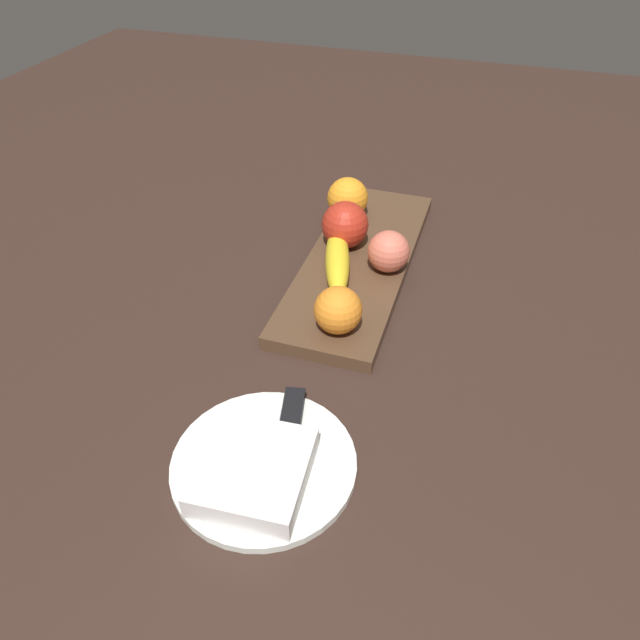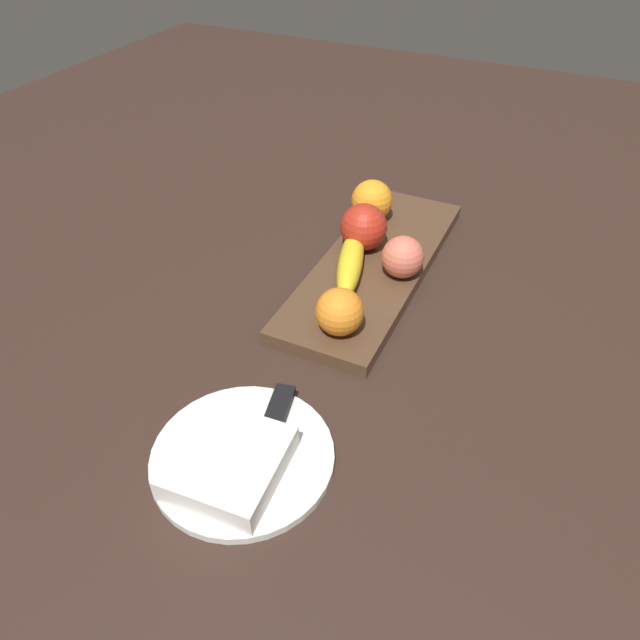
# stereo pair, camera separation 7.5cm
# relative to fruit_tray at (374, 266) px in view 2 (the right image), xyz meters

# --- Properties ---
(ground_plane) EXTENTS (2.40, 2.40, 0.00)m
(ground_plane) POSITION_rel_fruit_tray_xyz_m (0.04, 0.01, -0.01)
(ground_plane) COLOR #32211A
(fruit_tray) EXTENTS (0.45, 0.15, 0.02)m
(fruit_tray) POSITION_rel_fruit_tray_xyz_m (0.00, 0.00, 0.00)
(fruit_tray) COLOR #513725
(fruit_tray) RESTS_ON ground_plane
(apple) EXTENTS (0.07, 0.07, 0.07)m
(apple) POSITION_rel_fruit_tray_xyz_m (-0.03, -0.03, 0.05)
(apple) COLOR #B52B1B
(apple) RESTS_ON fruit_tray
(banana) EXTENTS (0.18, 0.09, 0.04)m
(banana) POSITION_rel_fruit_tray_xyz_m (0.04, -0.02, 0.03)
(banana) COLOR yellow
(banana) RESTS_ON fruit_tray
(orange_near_apple) EXTENTS (0.06, 0.06, 0.06)m
(orange_near_apple) POSITION_rel_fruit_tray_xyz_m (0.18, 0.02, 0.04)
(orange_near_apple) COLOR orange
(orange_near_apple) RESTS_ON fruit_tray
(orange_near_banana) EXTENTS (0.07, 0.07, 0.07)m
(orange_near_banana) POSITION_rel_fruit_tray_xyz_m (-0.12, -0.05, 0.05)
(orange_near_banana) COLOR orange
(orange_near_banana) RESTS_ON fruit_tray
(peach) EXTENTS (0.06, 0.06, 0.06)m
(peach) POSITION_rel_fruit_tray_xyz_m (0.02, 0.05, 0.04)
(peach) COLOR #DE6D56
(peach) RESTS_ON fruit_tray
(dinner_plate) EXTENTS (0.20, 0.20, 0.01)m
(dinner_plate) POSITION_rel_fruit_tray_xyz_m (0.40, 0.00, -0.01)
(dinner_plate) COLOR white
(dinner_plate) RESTS_ON ground_plane
(folded_napkin) EXTENTS (0.13, 0.12, 0.03)m
(folded_napkin) POSITION_rel_fruit_tray_xyz_m (0.42, -0.00, 0.01)
(folded_napkin) COLOR white
(folded_napkin) RESTS_ON dinner_plate
(knife) EXTENTS (0.18, 0.06, 0.01)m
(knife) POSITION_rel_fruit_tray_xyz_m (0.35, 0.01, 0.00)
(knife) COLOR silver
(knife) RESTS_ON dinner_plate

